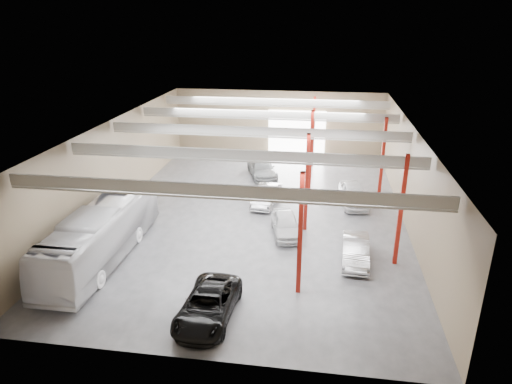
% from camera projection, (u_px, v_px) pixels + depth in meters
% --- Properties ---
extents(depot_shell, '(22.12, 32.12, 7.06)m').
position_uv_depth(depot_shell, '(259.00, 151.00, 33.61)').
color(depot_shell, '#4C4D52').
rests_on(depot_shell, ground).
extents(coach_bus, '(2.89, 12.25, 3.41)m').
position_uv_depth(coach_bus, '(102.00, 233.00, 28.15)').
color(coach_bus, silver).
rests_on(coach_bus, ground).
extents(black_sedan, '(2.78, 5.54, 1.51)m').
position_uv_depth(black_sedan, '(208.00, 305.00, 22.79)').
color(black_sedan, black).
rests_on(black_sedan, ground).
extents(car_row_a, '(2.73, 4.75, 1.52)m').
position_uv_depth(car_row_a, '(286.00, 224.00, 31.60)').
color(car_row_a, silver).
rests_on(car_row_a, ground).
extents(car_row_b, '(2.14, 4.75, 1.51)m').
position_uv_depth(car_row_b, '(266.00, 195.00, 36.67)').
color(car_row_b, '#AAAAAF').
rests_on(car_row_b, ground).
extents(car_row_c, '(3.86, 5.96, 1.61)m').
position_uv_depth(car_row_c, '(262.00, 168.00, 43.10)').
color(car_row_c, gray).
rests_on(car_row_c, ground).
extents(car_right_near, '(1.75, 4.60, 1.50)m').
position_uv_depth(car_right_near, '(355.00, 250.00, 28.09)').
color(car_right_near, '#B2B2B7').
rests_on(car_right_near, ground).
extents(car_right_far, '(2.57, 5.15, 1.69)m').
position_uv_depth(car_right_far, '(353.00, 194.00, 36.63)').
color(car_right_far, white).
rests_on(car_right_far, ground).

